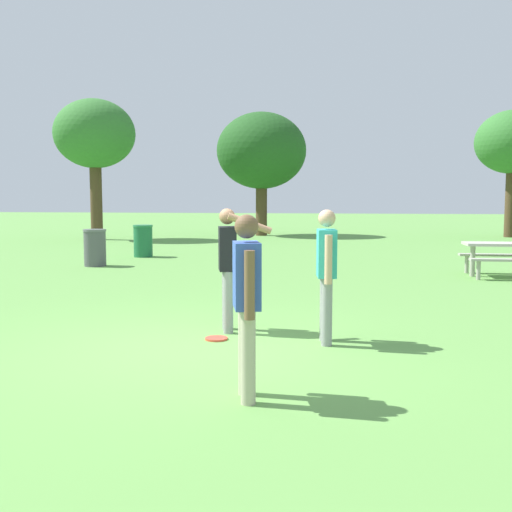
# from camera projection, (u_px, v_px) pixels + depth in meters

# --- Properties ---
(ground_plane) EXTENTS (120.00, 120.00, 0.00)m
(ground_plane) POSITION_uv_depth(u_px,v_px,m) (196.00, 348.00, 7.17)
(ground_plane) COLOR #609947
(person_thrower) EXTENTS (0.31, 0.59, 1.64)m
(person_thrower) POSITION_uv_depth(u_px,v_px,m) (247.00, 294.00, 5.27)
(person_thrower) COLOR #B7AD93
(person_thrower) RESTS_ON ground
(person_catcher) EXTENTS (0.78, 0.59, 1.64)m
(person_catcher) POSITION_uv_depth(u_px,v_px,m) (228.00, 260.00, 7.99)
(person_catcher) COLOR gray
(person_catcher) RESTS_ON ground
(person_bystander) EXTENTS (0.27, 0.61, 1.64)m
(person_bystander) POSITION_uv_depth(u_px,v_px,m) (326.00, 267.00, 7.33)
(person_bystander) COLOR gray
(person_bystander) RESTS_ON ground
(frisbee) EXTENTS (0.29, 0.29, 0.03)m
(frisbee) POSITION_uv_depth(u_px,v_px,m) (216.00, 339.00, 7.60)
(frisbee) COLOR #E04733
(frisbee) RESTS_ON ground
(picnic_table_near) EXTENTS (1.74, 1.47, 0.77)m
(picnic_table_near) POSITION_uv_depth(u_px,v_px,m) (503.00, 252.00, 13.52)
(picnic_table_near) COLOR #B2ADA3
(picnic_table_near) RESTS_ON ground
(trash_can_beside_table) EXTENTS (0.59, 0.59, 0.96)m
(trash_can_beside_table) POSITION_uv_depth(u_px,v_px,m) (95.00, 248.00, 15.65)
(trash_can_beside_table) COLOR #515156
(trash_can_beside_table) RESTS_ON ground
(trash_can_further_along) EXTENTS (0.59, 0.59, 0.96)m
(trash_can_further_along) POSITION_uv_depth(u_px,v_px,m) (143.00, 241.00, 18.08)
(trash_can_further_along) COLOR #1E663D
(trash_can_further_along) RESTS_ON ground
(tree_tall_left) EXTENTS (3.36, 3.36, 5.85)m
(tree_tall_left) POSITION_uv_depth(u_px,v_px,m) (95.00, 135.00, 25.10)
(tree_tall_left) COLOR #4C3823
(tree_tall_left) RESTS_ON ground
(tree_broad_center) EXTENTS (4.13, 4.13, 5.68)m
(tree_broad_center) POSITION_uv_depth(u_px,v_px,m) (261.00, 151.00, 27.83)
(tree_broad_center) COLOR #4C3823
(tree_broad_center) RESTS_ON ground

